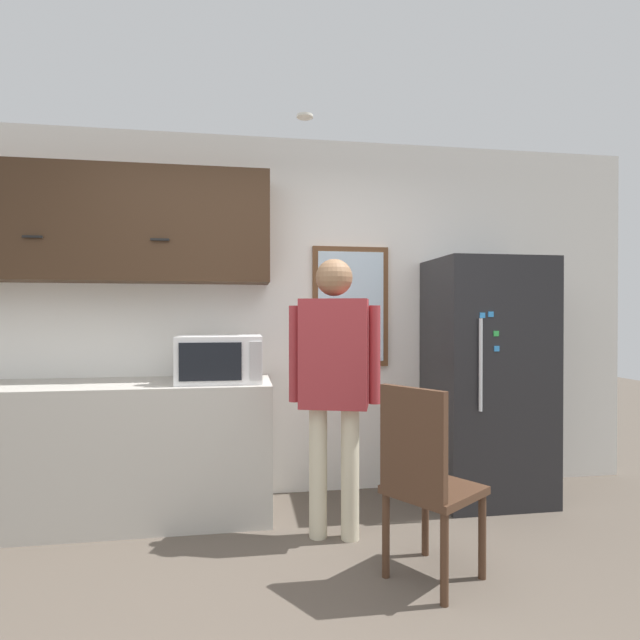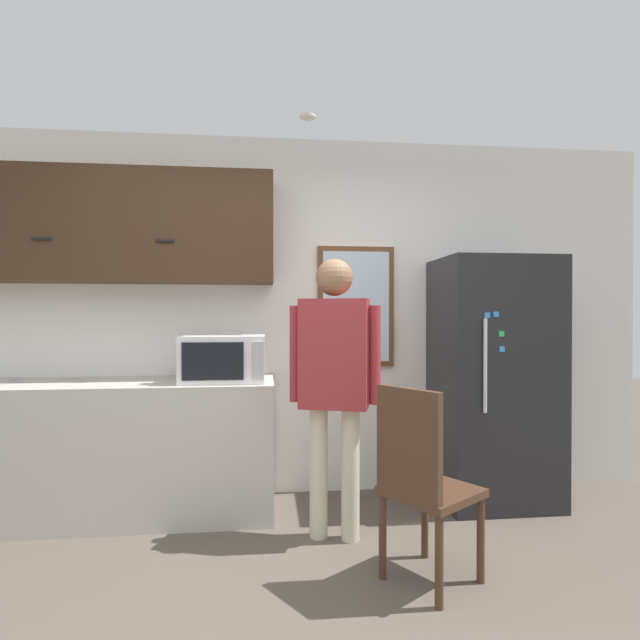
# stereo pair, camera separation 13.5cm
# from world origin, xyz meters

# --- Properties ---
(back_wall) EXTENTS (6.00, 0.06, 2.70)m
(back_wall) POSITION_xyz_m (0.00, 1.92, 1.35)
(back_wall) COLOR white
(back_wall) RESTS_ON ground_plane
(counter) EXTENTS (2.24, 0.65, 0.91)m
(counter) POSITION_xyz_m (-1.08, 1.57, 0.45)
(counter) COLOR #BCB7AD
(counter) RESTS_ON ground_plane
(upper_cabinets) EXTENTS (2.24, 0.36, 0.78)m
(upper_cabinets) POSITION_xyz_m (-1.08, 1.72, 1.97)
(upper_cabinets) COLOR #3D2819
(microwave) EXTENTS (0.55, 0.40, 0.31)m
(microwave) POSITION_xyz_m (-0.30, 1.51, 1.06)
(microwave) COLOR white
(microwave) RESTS_ON counter
(person) EXTENTS (0.54, 0.33, 1.70)m
(person) POSITION_xyz_m (0.40, 1.08, 1.03)
(person) COLOR beige
(person) RESTS_ON ground_plane
(refrigerator) EXTENTS (0.80, 0.68, 1.77)m
(refrigerator) POSITION_xyz_m (1.64, 1.56, 0.88)
(refrigerator) COLOR #232326
(refrigerator) RESTS_ON ground_plane
(chair) EXTENTS (0.57, 0.57, 1.00)m
(chair) POSITION_xyz_m (0.76, 0.50, 0.55)
(chair) COLOR #472D1E
(chair) RESTS_ON ground_plane
(window) EXTENTS (0.59, 0.05, 0.92)m
(window) POSITION_xyz_m (0.68, 1.88, 1.42)
(window) COLOR brown
(ceiling_light) EXTENTS (0.11, 0.11, 0.01)m
(ceiling_light) POSITION_xyz_m (0.27, 1.41, 2.68)
(ceiling_light) COLOR white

